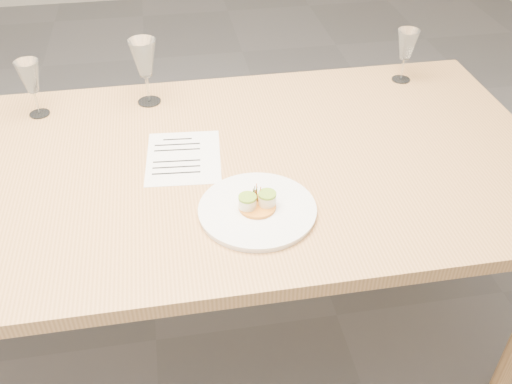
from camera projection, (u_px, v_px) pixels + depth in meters
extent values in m
plane|color=slate|center=(156.00, 340.00, 2.03)|extent=(7.00, 7.00, 0.00)
cube|color=tan|center=(127.00, 176.00, 1.58)|extent=(2.40, 1.00, 0.04)
cylinder|color=tan|center=(422.00, 164.00, 2.27)|extent=(0.07, 0.07, 0.71)
cylinder|color=white|center=(257.00, 210.00, 1.42)|extent=(0.29, 0.29, 0.01)
cylinder|color=white|center=(257.00, 209.00, 1.42)|extent=(0.30, 0.30, 0.01)
cylinder|color=orange|center=(257.00, 207.00, 1.41)|extent=(0.09, 0.09, 0.01)
cylinder|color=#FFF6D0|center=(248.00, 203.00, 1.40)|extent=(0.04, 0.04, 0.03)
cylinder|color=#FFF6D0|center=(267.00, 199.00, 1.41)|extent=(0.04, 0.04, 0.03)
cylinder|color=#87AE30|center=(247.00, 197.00, 1.39)|extent=(0.04, 0.04, 0.01)
cylinder|color=#87AE30|center=(267.00, 194.00, 1.40)|extent=(0.04, 0.04, 0.01)
cylinder|color=#CDC26D|center=(284.00, 218.00, 1.39)|extent=(0.05, 0.05, 0.00)
cube|color=white|center=(184.00, 157.00, 1.61)|extent=(0.23, 0.28, 0.00)
cube|color=black|center=(178.00, 139.00, 1.68)|extent=(0.08, 0.01, 0.00)
cube|color=black|center=(177.00, 144.00, 1.66)|extent=(0.13, 0.02, 0.00)
cube|color=black|center=(177.00, 150.00, 1.64)|extent=(0.13, 0.02, 0.00)
cube|color=black|center=(177.00, 161.00, 1.60)|extent=(0.13, 0.02, 0.00)
cube|color=black|center=(176.00, 167.00, 1.57)|extent=(0.13, 0.02, 0.00)
cube|color=black|center=(176.00, 173.00, 1.55)|extent=(0.13, 0.02, 0.00)
cylinder|color=white|center=(40.00, 114.00, 1.80)|extent=(0.06, 0.06, 0.00)
cylinder|color=white|center=(37.00, 102.00, 1.77)|extent=(0.01, 0.01, 0.08)
cone|color=white|center=(30.00, 77.00, 1.72)|extent=(0.07, 0.07, 0.10)
cylinder|color=white|center=(149.00, 102.00, 1.86)|extent=(0.08, 0.08, 0.00)
cylinder|color=white|center=(148.00, 88.00, 1.83)|extent=(0.01, 0.01, 0.09)
cone|color=white|center=(144.00, 58.00, 1.77)|extent=(0.09, 0.09, 0.12)
cylinder|color=white|center=(401.00, 80.00, 1.98)|extent=(0.06, 0.06, 0.00)
cylinder|color=white|center=(403.00, 69.00, 1.96)|extent=(0.01, 0.01, 0.08)
cone|color=white|center=(407.00, 45.00, 1.90)|extent=(0.07, 0.07, 0.10)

